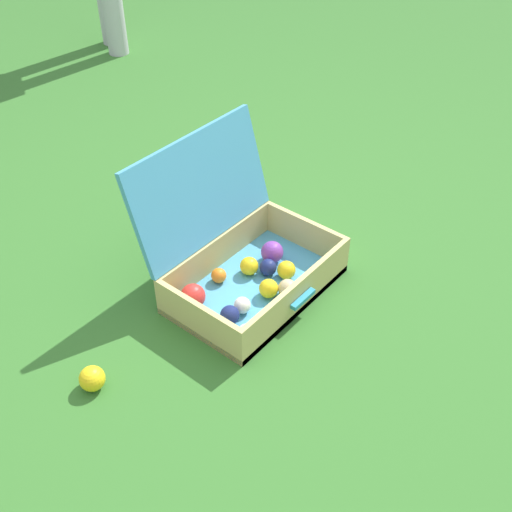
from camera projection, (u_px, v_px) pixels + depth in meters
The scene contains 3 objects.
ground_plane at pixel (248, 282), 2.18m from camera, with size 16.00×16.00×0.00m, color #336B28.
open_suitcase at pixel (242, 260), 2.10m from camera, with size 0.58×0.50×0.50m.
stray_ball_on_grass at pixel (92, 379), 1.80m from camera, with size 0.08×0.08×0.08m, color yellow.
Camera 1 is at (-1.24, -1.05, 1.46)m, focal length 43.81 mm.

